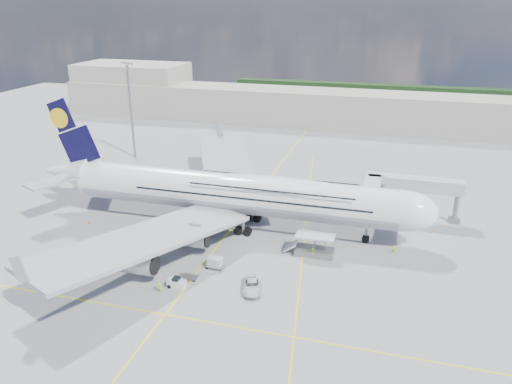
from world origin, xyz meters
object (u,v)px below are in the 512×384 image
(crew_loader, at_px, (312,253))
(cone_wing_left_outer, at_px, (238,185))
(catering_truck_outer, at_px, (238,162))
(cone_wing_right_inner, at_px, (166,232))
(jet_bridge, at_px, (398,188))
(cone_tail, at_px, (89,222))
(crew_wing, at_px, (190,241))
(dolly_row_a, at_px, (136,237))
(dolly_nose_far, at_px, (215,262))
(cone_wing_left_inner, at_px, (213,189))
(baggage_tug, at_px, (177,283))
(service_van, at_px, (252,286))
(crew_tug, at_px, (159,287))
(light_mast, at_px, (131,110))
(dolly_nose_near, at_px, (188,277))
(dolly_back, at_px, (85,245))
(crew_van, at_px, (326,240))
(dolly_row_c, at_px, (110,265))
(airliner, at_px, (234,193))
(cone_wing_right_outer, at_px, (126,270))
(cone_nose, at_px, (432,231))
(cargo_loader, at_px, (314,248))
(catering_truck_inner, at_px, (245,191))
(crew_nose, at_px, (394,249))
(dolly_row_b, at_px, (116,262))

(crew_loader, bearing_deg, cone_wing_left_outer, -177.29)
(catering_truck_outer, height_order, cone_wing_right_inner, catering_truck_outer)
(jet_bridge, relative_size, cone_tail, 35.29)
(jet_bridge, bearing_deg, crew_wing, -149.10)
(dolly_row_a, distance_m, crew_loader, 32.10)
(dolly_nose_far, relative_size, cone_wing_left_inner, 5.00)
(dolly_row_a, relative_size, baggage_tug, 1.15)
(service_van, bearing_deg, crew_tug, -177.77)
(light_mast, distance_m, dolly_nose_near, 69.10)
(dolly_back, relative_size, crew_van, 2.39)
(dolly_back, distance_m, cone_wing_right_inner, 14.30)
(jet_bridge, relative_size, dolly_back, 5.13)
(jet_bridge, bearing_deg, service_van, -122.05)
(service_van, distance_m, cone_wing_left_inner, 42.94)
(dolly_row_c, distance_m, cone_wing_right_inner, 14.12)
(airliner, relative_size, dolly_nose_far, 25.53)
(dolly_nose_far, bearing_deg, cone_wing_right_outer, -154.87)
(dolly_row_c, bearing_deg, light_mast, 98.86)
(airliner, distance_m, catering_truck_outer, 35.93)
(dolly_back, relative_size, cone_wing_left_inner, 5.90)
(dolly_row_c, distance_m, cone_nose, 58.14)
(cone_nose, relative_size, cone_wing_right_outer, 0.86)
(cargo_loader, distance_m, dolly_nose_near, 21.94)
(cone_wing_right_inner, height_order, cone_wing_right_outer, cone_wing_right_outer)
(catering_truck_inner, bearing_deg, dolly_row_a, -102.39)
(dolly_nose_near, bearing_deg, cone_wing_right_inner, 126.09)
(dolly_back, height_order, crew_nose, crew_nose)
(cone_tail, bearing_deg, cargo_loader, -0.66)
(cargo_loader, height_order, crew_loader, cargo_loader)
(dolly_row_c, height_order, service_van, service_van)
(cone_wing_left_inner, height_order, cone_tail, cone_wing_left_inner)
(cone_wing_right_outer, bearing_deg, crew_loader, 24.00)
(jet_bridge, distance_m, crew_nose, 15.06)
(dolly_nose_near, height_order, cone_nose, cone_nose)
(crew_loader, distance_m, cone_tail, 44.15)
(crew_wing, bearing_deg, service_van, -131.15)
(cone_wing_right_inner, bearing_deg, crew_tug, -67.45)
(jet_bridge, distance_m, dolly_row_c, 54.48)
(jet_bridge, xyz_separation_m, cone_wing_left_outer, (-35.51, 10.13, -6.59))
(light_mast, xyz_separation_m, catering_truck_inner, (38.25, -21.30, -11.18))
(dolly_row_c, distance_m, catering_truck_outer, 54.54)
(crew_wing, xyz_separation_m, cone_wing_left_inner, (-5.67, 26.70, -0.52))
(light_mast, bearing_deg, crew_wing, -51.71)
(catering_truck_inner, bearing_deg, dolly_row_b, -92.81)
(crew_nose, bearing_deg, cone_wing_left_inner, 120.72)
(dolly_row_a, distance_m, catering_truck_outer, 44.35)
(cone_wing_left_outer, bearing_deg, crew_wing, -88.14)
(baggage_tug, bearing_deg, crew_van, 48.56)
(airliner, relative_size, catering_truck_outer, 13.03)
(dolly_row_b, relative_size, crew_loader, 1.76)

